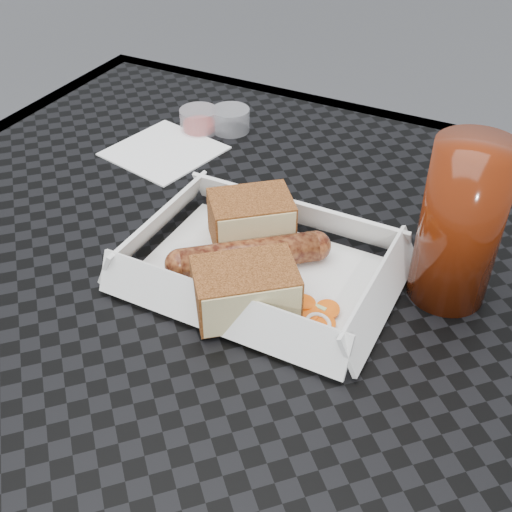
{
  "coord_description": "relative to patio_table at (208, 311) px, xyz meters",
  "views": [
    {
      "loc": [
        0.28,
        -0.42,
        1.14
      ],
      "look_at": [
        0.06,
        -0.01,
        0.78
      ],
      "focal_mm": 45.0,
      "sensor_mm": 36.0,
      "label": 1
    }
  ],
  "objects": [
    {
      "name": "patio_table",
      "position": [
        0.0,
        0.0,
        0.0
      ],
      "size": [
        0.8,
        0.8,
        0.74
      ],
      "color": "black",
      "rests_on": "ground"
    },
    {
      "name": "food_tray",
      "position": [
        0.06,
        -0.0,
        0.08
      ],
      "size": [
        0.22,
        0.15,
        0.0
      ],
      "primitive_type": "cube",
      "color": "white",
      "rests_on": "patio_table"
    },
    {
      "name": "bratwurst",
      "position": [
        0.05,
        -0.0,
        0.09
      ],
      "size": [
        0.13,
        0.11,
        0.03
      ],
      "rotation": [
        0.0,
        0.0,
        0.69
      ],
      "color": "brown",
      "rests_on": "food_tray"
    },
    {
      "name": "bread_near",
      "position": [
        0.03,
        0.04,
        0.1
      ],
      "size": [
        0.1,
        0.09,
        0.05
      ],
      "primitive_type": "cube",
      "rotation": [
        0.0,
        0.0,
        0.69
      ],
      "color": "brown",
      "rests_on": "food_tray"
    },
    {
      "name": "bread_far",
      "position": [
        0.08,
        -0.05,
        0.1
      ],
      "size": [
        0.11,
        0.1,
        0.05
      ],
      "primitive_type": "cube",
      "rotation": [
        0.0,
        0.0,
        0.69
      ],
      "color": "brown",
      "rests_on": "food_tray"
    },
    {
      "name": "veg_garnish",
      "position": [
        0.13,
        -0.04,
        0.08
      ],
      "size": [
        0.03,
        0.03,
        0.0
      ],
      "color": "#E8560A",
      "rests_on": "food_tray"
    },
    {
      "name": "napkin",
      "position": [
        -0.15,
        0.16,
        0.08
      ],
      "size": [
        0.14,
        0.14,
        0.0
      ],
      "primitive_type": "cube",
      "rotation": [
        0.0,
        0.0,
        -0.21
      ],
      "color": "white",
      "rests_on": "patio_table"
    },
    {
      "name": "condiment_cup_sauce",
      "position": [
        -0.14,
        0.23,
        0.09
      ],
      "size": [
        0.05,
        0.05,
        0.03
      ],
      "primitive_type": "cylinder",
      "color": "#96120A",
      "rests_on": "patio_table"
    },
    {
      "name": "condiment_cup_empty",
      "position": [
        -0.11,
        0.25,
        0.09
      ],
      "size": [
        0.05,
        0.05,
        0.03
      ],
      "primitive_type": "cylinder",
      "color": "silver",
      "rests_on": "patio_table"
    },
    {
      "name": "drink_glass",
      "position": [
        0.23,
        0.05,
        0.15
      ],
      "size": [
        0.07,
        0.07,
        0.15
      ],
      "primitive_type": "cylinder",
      "color": "#4F1706",
      "rests_on": "patio_table"
    }
  ]
}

